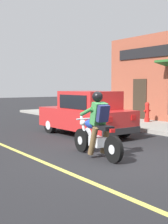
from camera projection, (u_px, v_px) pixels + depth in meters
The scene contains 6 objects.
ground_plane at pixel (121, 157), 7.65m from camera, with size 80.00×80.00×0.00m, color black.
sidewalk_curb at pixel (158, 127), 12.81m from camera, with size 2.60×22.00×0.14m, color gray.
lane_stripe at pixel (5, 146), 9.05m from camera, with size 0.12×19.80×0.01m, color #D1C64C.
motorcycle_with_rider at pixel (97, 130), 7.62m from camera, with size 0.58×2.02×1.62m.
car_hatchback at pixel (86, 114), 11.02m from camera, with size 1.79×3.84×1.57m.
fire_hydrant at pixel (147, 112), 14.06m from camera, with size 0.36×0.24×0.88m.
Camera 1 is at (-5.09, -5.62, 1.74)m, focal length 50.00 mm.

